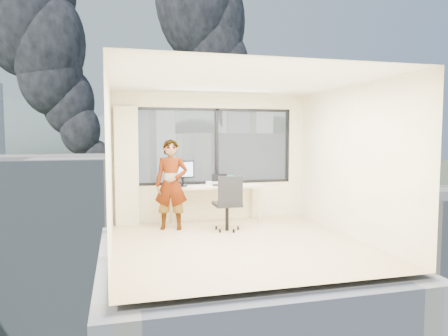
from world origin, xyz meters
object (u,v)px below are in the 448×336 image
object	(u,v)px
laptop	(220,180)
handbag	(230,179)
game_console	(213,183)
monitor	(182,173)
desk	(216,204)
chair	(227,202)
person	(171,185)

from	to	relation	value
laptop	handbag	xyz separation A→B (m)	(0.25, 0.17, -0.00)
game_console	laptop	bearing A→B (deg)	-57.81
monitor	handbag	bearing A→B (deg)	-11.38
desk	chair	world-z (taller)	chair
handbag	person	bearing A→B (deg)	-152.47
chair	desk	bearing A→B (deg)	91.78
desk	game_console	size ratio (longest dim) A/B	6.50
chair	handbag	size ratio (longest dim) A/B	4.18
chair	laptop	bearing A→B (deg)	84.10
monitor	game_console	size ratio (longest dim) A/B	1.83
game_console	laptop	xyz separation A→B (m)	(0.11, -0.19, 0.07)
desk	chair	xyz separation A→B (m)	(0.04, -0.73, 0.15)
game_console	monitor	bearing A→B (deg)	-171.91
monitor	laptop	xyz separation A→B (m)	(0.75, -0.11, -0.15)
chair	monitor	distance (m)	1.19
chair	laptop	xyz separation A→B (m)	(0.06, 0.73, 0.33)
monitor	laptop	bearing A→B (deg)	-23.01
laptop	chair	bearing A→B (deg)	-88.84
monitor	game_console	xyz separation A→B (m)	(0.64, 0.08, -0.22)
game_console	laptop	distance (m)	0.23
monitor	laptop	size ratio (longest dim) A/B	1.54
desk	chair	size ratio (longest dim) A/B	1.72
person	laptop	bearing A→B (deg)	34.91
chair	person	size ratio (longest dim) A/B	0.62
person	handbag	distance (m)	1.38
desk	game_console	bearing A→B (deg)	94.17
person	handbag	world-z (taller)	person
desk	laptop	bearing A→B (deg)	3.88
handbag	desk	bearing A→B (deg)	-148.17
desk	monitor	world-z (taller)	monitor
desk	monitor	bearing A→B (deg)	169.67
chair	monitor	bearing A→B (deg)	127.92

